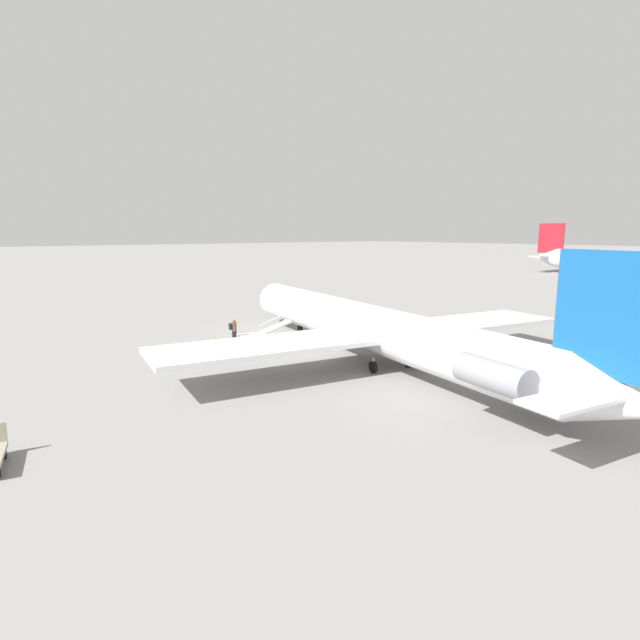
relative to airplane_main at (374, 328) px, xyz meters
name	(u,v)px	position (x,y,z in m)	size (l,w,h in m)	color
ground_plane	(364,359)	(1.01, -0.18, -2.14)	(600.00, 600.00, 0.00)	gray
airplane_main	(374,328)	(0.00, 0.00, 0.00)	(34.28, 26.45, 7.17)	white
boarding_stairs	(256,335)	(9.91, 2.16, -1.76)	(1.70, 4.13, 1.76)	silver
passenger	(234,329)	(10.18, 3.82, -1.14)	(0.38, 0.56, 1.74)	#23232D
traffic_cone_near_stairs	(216,340)	(10.59, 5.05, -1.87)	(0.54, 0.54, 0.59)	black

